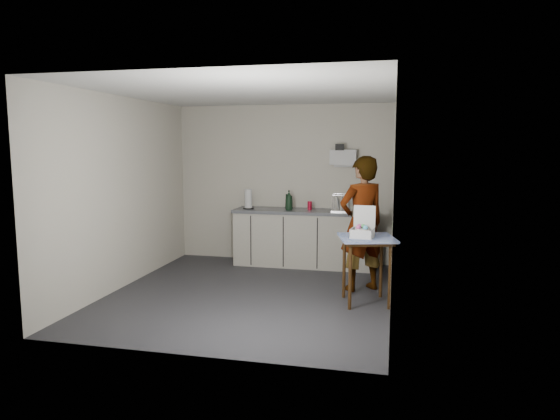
% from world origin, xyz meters
% --- Properties ---
extents(ground, '(4.00, 4.00, 0.00)m').
position_xyz_m(ground, '(0.00, 0.00, 0.00)').
color(ground, '#26262B').
rests_on(ground, ground).
extents(wall_back, '(3.60, 0.02, 2.60)m').
position_xyz_m(wall_back, '(0.00, 1.99, 1.30)').
color(wall_back, beige).
rests_on(wall_back, ground).
extents(wall_right, '(0.02, 4.00, 2.60)m').
position_xyz_m(wall_right, '(1.79, 0.00, 1.30)').
color(wall_right, beige).
rests_on(wall_right, ground).
extents(wall_left, '(0.02, 4.00, 2.60)m').
position_xyz_m(wall_left, '(-1.79, 0.00, 1.30)').
color(wall_left, beige).
rests_on(wall_left, ground).
extents(ceiling, '(3.60, 4.00, 0.01)m').
position_xyz_m(ceiling, '(0.00, 0.00, 2.60)').
color(ceiling, white).
rests_on(ceiling, wall_back).
extents(kitchen_counter, '(2.24, 0.62, 0.91)m').
position_xyz_m(kitchen_counter, '(0.40, 1.70, 0.43)').
color(kitchen_counter, black).
rests_on(kitchen_counter, ground).
extents(wall_shelf, '(0.42, 0.18, 0.37)m').
position_xyz_m(wall_shelf, '(1.00, 1.92, 1.75)').
color(wall_shelf, silver).
rests_on(wall_shelf, ground).
extents(side_table, '(0.78, 0.78, 0.83)m').
position_xyz_m(side_table, '(1.50, -0.06, 0.73)').
color(side_table, '#371E0C').
rests_on(side_table, ground).
extents(standing_man, '(0.79, 0.73, 1.80)m').
position_xyz_m(standing_man, '(1.40, 0.51, 0.90)').
color(standing_man, '#B2A593').
rests_on(standing_man, ground).
extents(soap_bottle, '(0.15, 0.15, 0.32)m').
position_xyz_m(soap_bottle, '(0.18, 1.61, 1.07)').
color(soap_bottle, black).
rests_on(soap_bottle, kitchen_counter).
extents(soda_can, '(0.07, 0.07, 0.14)m').
position_xyz_m(soda_can, '(0.49, 1.74, 0.98)').
color(soda_can, '#B8122D').
rests_on(soda_can, kitchen_counter).
extents(dark_bottle, '(0.07, 0.07, 0.25)m').
position_xyz_m(dark_bottle, '(0.14, 1.71, 1.04)').
color(dark_bottle, black).
rests_on(dark_bottle, kitchen_counter).
extents(paper_towel, '(0.18, 0.18, 0.32)m').
position_xyz_m(paper_towel, '(-0.50, 1.64, 1.06)').
color(paper_towel, black).
rests_on(paper_towel, kitchen_counter).
extents(dish_rack, '(0.39, 0.29, 0.27)m').
position_xyz_m(dish_rack, '(1.05, 1.68, 0.97)').
color(dish_rack, white).
rests_on(dish_rack, kitchen_counter).
extents(bakery_box, '(0.30, 0.30, 0.37)m').
position_xyz_m(bakery_box, '(1.45, -0.10, 0.92)').
color(bakery_box, silver).
rests_on(bakery_box, side_table).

